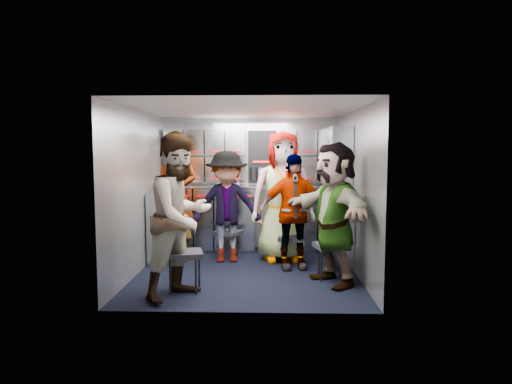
{
  "coord_description": "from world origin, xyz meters",
  "views": [
    {
      "loc": [
        0.29,
        -5.83,
        1.59
      ],
      "look_at": [
        0.11,
        0.35,
        1.01
      ],
      "focal_mm": 32.0,
      "sensor_mm": 36.0,
      "label": 1
    }
  ],
  "objects_px": {
    "jump_seat_near_left": "(185,256)",
    "jump_seat_mid_right": "(291,240)",
    "jump_seat_near_right": "(331,248)",
    "attendant_arc_a": "(181,216)",
    "attendant_arc_e": "(334,213)",
    "attendant_standing": "(175,196)",
    "attendant_arc_d": "(292,212)",
    "attendant_arc_b": "(227,207)",
    "attendant_arc_c": "(282,196)",
    "jump_seat_center": "(282,232)",
    "jump_seat_mid_left": "(228,234)"
  },
  "relations": [
    {
      "from": "jump_seat_mid_left",
      "to": "attendant_arc_a",
      "type": "height_order",
      "value": "attendant_arc_a"
    },
    {
      "from": "jump_seat_mid_right",
      "to": "attendant_arc_b",
      "type": "height_order",
      "value": "attendant_arc_b"
    },
    {
      "from": "jump_seat_mid_left",
      "to": "jump_seat_mid_right",
      "type": "height_order",
      "value": "jump_seat_mid_left"
    },
    {
      "from": "jump_seat_near_right",
      "to": "attendant_arc_b",
      "type": "height_order",
      "value": "attendant_arc_b"
    },
    {
      "from": "jump_seat_near_right",
      "to": "attendant_arc_a",
      "type": "bearing_deg",
      "value": -157.24
    },
    {
      "from": "jump_seat_mid_right",
      "to": "attendant_arc_d",
      "type": "relative_size",
      "value": 0.26
    },
    {
      "from": "jump_seat_near_left",
      "to": "attendant_arc_d",
      "type": "relative_size",
      "value": 0.3
    },
    {
      "from": "jump_seat_center",
      "to": "attendant_arc_b",
      "type": "xyz_separation_m",
      "value": [
        -0.79,
        -0.27,
        0.4
      ]
    },
    {
      "from": "attendant_arc_b",
      "to": "attendant_arc_e",
      "type": "height_order",
      "value": "attendant_arc_e"
    },
    {
      "from": "attendant_arc_b",
      "to": "attendant_arc_d",
      "type": "distance_m",
      "value": 0.97
    },
    {
      "from": "jump_seat_center",
      "to": "attendant_standing",
      "type": "height_order",
      "value": "attendant_standing"
    },
    {
      "from": "jump_seat_mid_right",
      "to": "jump_seat_mid_left",
      "type": "bearing_deg",
      "value": 158.55
    },
    {
      "from": "jump_seat_mid_left",
      "to": "attendant_arc_b",
      "type": "distance_m",
      "value": 0.46
    },
    {
      "from": "attendant_standing",
      "to": "jump_seat_center",
      "type": "bearing_deg",
      "value": 29.96
    },
    {
      "from": "attendant_arc_a",
      "to": "attendant_arc_e",
      "type": "xyz_separation_m",
      "value": [
        1.71,
        0.54,
        -0.04
      ]
    },
    {
      "from": "jump_seat_mid_left",
      "to": "attendant_arc_c",
      "type": "distance_m",
      "value": 0.98
    },
    {
      "from": "jump_seat_mid_left",
      "to": "jump_seat_mid_right",
      "type": "bearing_deg",
      "value": -21.45
    },
    {
      "from": "attendant_arc_a",
      "to": "jump_seat_near_left",
      "type": "bearing_deg",
      "value": 34.01
    },
    {
      "from": "jump_seat_mid_right",
      "to": "attendant_standing",
      "type": "height_order",
      "value": "attendant_standing"
    },
    {
      "from": "attendant_arc_c",
      "to": "jump_seat_center",
      "type": "bearing_deg",
      "value": 81.71
    },
    {
      "from": "attendant_standing",
      "to": "attendant_arc_b",
      "type": "distance_m",
      "value": 0.75
    },
    {
      "from": "jump_seat_near_left",
      "to": "jump_seat_mid_right",
      "type": "bearing_deg",
      "value": 44.38
    },
    {
      "from": "jump_seat_mid_right",
      "to": "attendant_arc_a",
      "type": "relative_size",
      "value": 0.23
    },
    {
      "from": "jump_seat_near_right",
      "to": "attendant_standing",
      "type": "distance_m",
      "value": 2.34
    },
    {
      "from": "attendant_arc_b",
      "to": "attendant_arc_a",
      "type": "bearing_deg",
      "value": -107.02
    },
    {
      "from": "attendant_arc_c",
      "to": "attendant_standing",
      "type": "bearing_deg",
      "value": 173.87
    },
    {
      "from": "jump_seat_near_left",
      "to": "attendant_arc_e",
      "type": "distance_m",
      "value": 1.8
    },
    {
      "from": "jump_seat_mid_left",
      "to": "attendant_arc_a",
      "type": "bearing_deg",
      "value": -101.04
    },
    {
      "from": "attendant_arc_d",
      "to": "jump_seat_center",
      "type": "bearing_deg",
      "value": 91.05
    },
    {
      "from": "jump_seat_near_right",
      "to": "attendant_arc_b",
      "type": "distance_m",
      "value": 1.66
    },
    {
      "from": "jump_seat_mid_right",
      "to": "jump_seat_near_right",
      "type": "height_order",
      "value": "jump_seat_near_right"
    },
    {
      "from": "jump_seat_near_left",
      "to": "attendant_standing",
      "type": "xyz_separation_m",
      "value": [
        -0.39,
        1.43,
        0.53
      ]
    },
    {
      "from": "jump_seat_near_left",
      "to": "jump_seat_mid_right",
      "type": "height_order",
      "value": "jump_seat_near_left"
    },
    {
      "from": "attendant_arc_b",
      "to": "jump_seat_mid_left",
      "type": "bearing_deg",
      "value": 85.24
    },
    {
      "from": "attendant_arc_d",
      "to": "attendant_standing",
      "type": "bearing_deg",
      "value": 157.1
    },
    {
      "from": "attendant_standing",
      "to": "attendant_arc_e",
      "type": "distance_m",
      "value": 2.36
    },
    {
      "from": "jump_seat_center",
      "to": "attendant_standing",
      "type": "bearing_deg",
      "value": -171.15
    },
    {
      "from": "attendant_arc_b",
      "to": "attendant_arc_d",
      "type": "relative_size",
      "value": 1.03
    },
    {
      "from": "jump_seat_mid_right",
      "to": "attendant_arc_a",
      "type": "height_order",
      "value": "attendant_arc_a"
    },
    {
      "from": "attendant_arc_a",
      "to": "jump_seat_near_right",
      "type": "bearing_deg",
      "value": -33.23
    },
    {
      "from": "attendant_arc_b",
      "to": "attendant_arc_e",
      "type": "xyz_separation_m",
      "value": [
        1.36,
        -1.04,
        0.06
      ]
    },
    {
      "from": "jump_seat_center",
      "to": "attendant_arc_e",
      "type": "relative_size",
      "value": 0.26
    },
    {
      "from": "jump_seat_mid_left",
      "to": "attendant_arc_c",
      "type": "xyz_separation_m",
      "value": [
        0.79,
        -0.09,
        0.57
      ]
    },
    {
      "from": "jump_seat_near_left",
      "to": "jump_seat_near_right",
      "type": "bearing_deg",
      "value": 17.44
    },
    {
      "from": "jump_seat_near_right",
      "to": "attendant_arc_e",
      "type": "relative_size",
      "value": 0.26
    },
    {
      "from": "attendant_arc_e",
      "to": "jump_seat_mid_left",
      "type": "bearing_deg",
      "value": -156.48
    },
    {
      "from": "attendant_arc_b",
      "to": "attendant_arc_c",
      "type": "height_order",
      "value": "attendant_arc_c"
    },
    {
      "from": "jump_seat_near_right",
      "to": "jump_seat_mid_left",
      "type": "bearing_deg",
      "value": 142.57
    },
    {
      "from": "jump_seat_mid_left",
      "to": "attendant_arc_b",
      "type": "bearing_deg",
      "value": -90.0
    },
    {
      "from": "attendant_arc_b",
      "to": "attendant_arc_c",
      "type": "distance_m",
      "value": 0.81
    }
  ]
}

